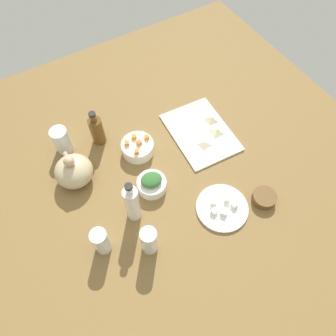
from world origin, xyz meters
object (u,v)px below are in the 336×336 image
Objects in this scene: bottle_0 at (132,203)px; bowl_small_side at (264,198)px; plate_tofu at (222,208)px; teapot at (74,171)px; bowl_carrots at (138,148)px; cutting_board at (201,132)px; drinking_glass_2 at (62,140)px; bottle_1 at (97,130)px; bowl_greens at (152,185)px; drinking_glass_0 at (149,241)px; drinking_glass_1 at (101,241)px.

bowl_small_side is at bearing -113.64° from bottle_0.
teapot is (43.41, 45.46, 5.56)cm from plate_tofu.
bowl_carrots reaches higher than bowl_small_side.
drinking_glass_2 is (23.91, 58.00, 5.91)cm from cutting_board.
bottle_1 is at bearing -51.10° from teapot.
bowl_greens is 0.50× the size of bottle_0.
plate_tofu is 64.16cm from bottle_1.
drinking_glass_0 reaches higher than bowl_greens.
bottle_0 reaches higher than drinking_glass_2.
bowl_small_side is 67.06cm from drinking_glass_1.
bowl_carrots is (42.38, 16.28, 2.33)cm from plate_tofu.
drinking_glass_2 reaches higher than bowl_greens.
bowl_greens is at bearing -65.21° from drinking_glass_1.
bowl_greens is (-13.71, 33.81, 2.05)cm from cutting_board.
cutting_board is 67.79cm from drinking_glass_1.
bowl_carrots is 33.41cm from drinking_glass_2.
teapot is 31.04cm from bottle_0.
bottle_0 is 15.29cm from drinking_glass_0.
teapot is at bearing 26.37° from bottle_0.
drinking_glass_1 reaches higher than bowl_greens.
drinking_glass_2 is (18.21, 27.79, 3.48)cm from bowl_carrots.
cutting_board is at bearing -115.45° from bottle_1.
bottle_1 reaches higher than drinking_glass_2.
bowl_greens is at bearing 40.87° from plate_tofu.
bowl_small_side is 90.11cm from drinking_glass_2.
drinking_glass_0 reaches higher than drinking_glass_1.
teapot is at bearing 51.94° from bowl_small_side.
bowl_greens is at bearing 169.51° from bowl_carrots.
teapot reaches higher than drinking_glass_0.
bottle_0 reaches higher than bowl_carrots.
plate_tofu is at bearing -101.70° from drinking_glass_1.
drinking_glass_0 is (-35.75, 46.89, 6.99)cm from cutting_board.
bottle_0 reaches higher than bowl_small_side.
bottle_1 is at bearing 36.19° from bowl_small_side.
bowl_small_side reaches higher than cutting_board.
bowl_carrots is 45.56cm from drinking_glass_1.
plate_tofu is at bearing -133.68° from teapot.
bowl_carrots is at bearing 79.31° from cutting_board.
plate_tofu is 36.91cm from bottle_0.
plate_tofu is at bearing -158.98° from bowl_carrots.
drinking_glass_1 is at bearing 59.12° from drinking_glass_0.
drinking_glass_2 is at bearing 36.03° from plate_tofu.
drinking_glass_0 reaches higher than bowl_carrots.
drinking_glass_0 is (-22.04, 13.08, 4.94)cm from bowl_greens.
teapot is at bearing 128.90° from bottle_1.
bowl_carrots is 1.06× the size of drinking_glass_1.
plate_tofu is at bearing -116.52° from bottle_0.
drinking_glass_2 is (50.63, -3.98, -0.39)cm from drinking_glass_1.
bottle_0 reaches higher than drinking_glass_0.
drinking_glass_1 is 50.79cm from drinking_glass_2.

